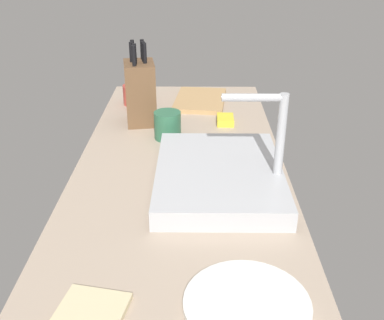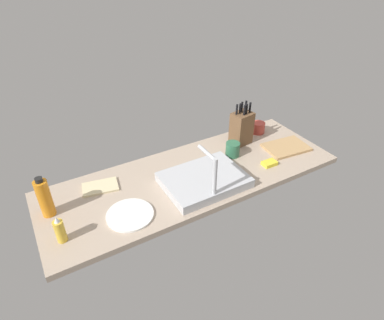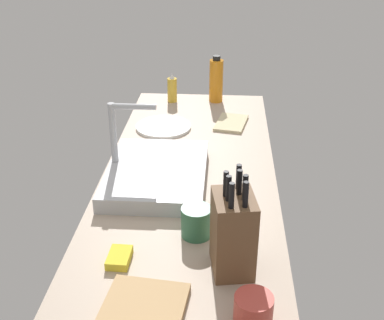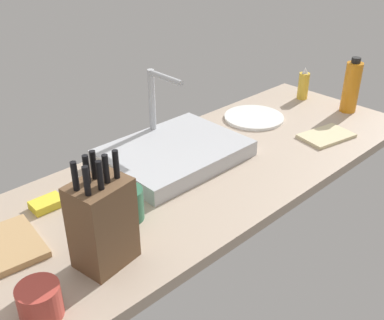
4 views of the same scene
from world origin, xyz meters
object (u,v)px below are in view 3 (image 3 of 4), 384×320
at_px(knife_block, 233,233).
at_px(sink_basin, 157,174).
at_px(faucet, 119,133).
at_px(coffee_mug, 196,222).
at_px(water_bottle, 216,80).
at_px(dinner_plate, 163,127).
at_px(dish_towel, 231,123).
at_px(dish_sponge, 119,258).
at_px(soap_bottle, 172,89).
at_px(ceramic_cup, 253,311).

bearing_deg(knife_block, sink_basin, 20.77).
bearing_deg(knife_block, faucet, 29.58).
relative_size(faucet, coffee_mug, 2.96).
bearing_deg(water_bottle, coffee_mug, 178.64).
xyz_separation_m(dinner_plate, dish_towel, (0.06, -0.30, 0.00)).
height_order(faucet, dish_towel, faucet).
bearing_deg(sink_basin, dish_sponge, 174.49).
height_order(dinner_plate, coffee_mug, coffee_mug).
relative_size(soap_bottle, dinner_plate, 0.60).
height_order(knife_block, dish_towel, knife_block).
xyz_separation_m(sink_basin, coffee_mug, (-0.32, -0.16, 0.02)).
xyz_separation_m(dish_towel, dish_sponge, (-0.98, 0.31, 0.01)).
relative_size(dinner_plate, dish_sponge, 2.69).
xyz_separation_m(ceramic_cup, dish_sponge, (0.20, 0.36, -0.03)).
height_order(water_bottle, coffee_mug, water_bottle).
xyz_separation_m(knife_block, soap_bottle, (1.25, 0.29, -0.05)).
height_order(water_bottle, dish_towel, water_bottle).
xyz_separation_m(sink_basin, soap_bottle, (0.80, 0.03, 0.04)).
xyz_separation_m(dinner_plate, dish_sponge, (-0.92, 0.01, 0.01)).
height_order(sink_basin, dinner_plate, sink_basin).
bearing_deg(dinner_plate, coffee_mug, -166.09).
bearing_deg(dinner_plate, faucet, 166.89).
bearing_deg(sink_basin, coffee_mug, -153.15).
bearing_deg(dinner_plate, knife_block, -162.14).
bearing_deg(faucet, sink_basin, -105.21).
distance_m(faucet, dish_towel, 0.65).
distance_m(dish_towel, ceramic_cup, 1.18).
xyz_separation_m(knife_block, ceramic_cup, (-0.20, -0.05, -0.08)).
height_order(knife_block, soap_bottle, knife_block).
bearing_deg(dish_towel, knife_block, -179.98).
relative_size(dish_towel, dish_sponge, 2.17).
bearing_deg(knife_block, dinner_plate, 8.71).
relative_size(water_bottle, coffee_mug, 2.47).
relative_size(water_bottle, dish_sponge, 2.56).
bearing_deg(dinner_plate, water_bottle, -32.04).
bearing_deg(ceramic_cup, water_bottle, 4.91).
bearing_deg(dish_towel, water_bottle, 15.02).
height_order(faucet, knife_block, knife_block).
bearing_deg(sink_basin, ceramic_cup, -154.49).
xyz_separation_m(sink_basin, dish_towel, (0.53, -0.26, -0.02)).
height_order(water_bottle, dinner_plate, water_bottle).
bearing_deg(dish_towel, coffee_mug, 172.97).
relative_size(knife_block, dish_sponge, 3.24).
height_order(knife_block, dish_sponge, knife_block).
height_order(soap_bottle, coffee_mug, soap_bottle).
distance_m(dinner_plate, ceramic_cup, 1.17).
bearing_deg(faucet, dish_towel, -38.91).
relative_size(sink_basin, dish_sponge, 5.11).
bearing_deg(coffee_mug, ceramic_cup, -155.76).
bearing_deg(faucet, soap_bottle, -7.80).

